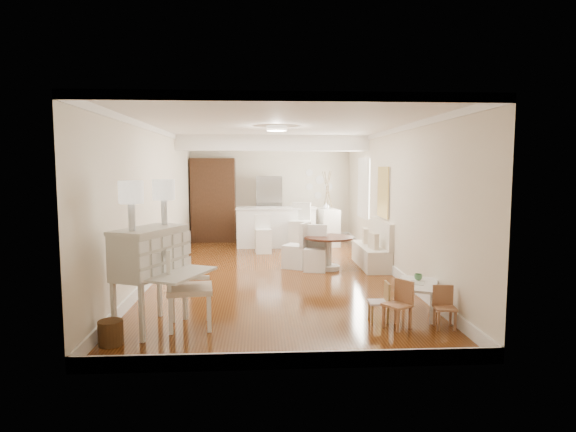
{
  "coord_description": "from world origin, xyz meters",
  "views": [
    {
      "loc": [
        -0.29,
        -9.24,
        2.07
      ],
      "look_at": [
        0.25,
        0.3,
        1.09
      ],
      "focal_mm": 30.0,
      "sensor_mm": 36.0,
      "label": 1
    }
  ],
  "objects": [
    {
      "name": "breakfast_counter",
      "position": [
        0.1,
        3.1,
        0.52
      ],
      "size": [
        2.05,
        0.65,
        1.03
      ],
      "primitive_type": "cube",
      "color": "white",
      "rests_on": "ground"
    },
    {
      "name": "bar_stool_left",
      "position": [
        -0.24,
        2.2,
        0.46
      ],
      "size": [
        0.4,
        0.4,
        0.93
      ],
      "primitive_type": "cube",
      "rotation": [
        0.0,
        0.0,
        0.09
      ],
      "color": "white",
      "rests_on": "ground"
    },
    {
      "name": "room",
      "position": [
        0.04,
        0.32,
        1.98
      ],
      "size": [
        9.0,
        9.04,
        2.82
      ],
      "color": "brown",
      "rests_on": "ground"
    },
    {
      "name": "banquette",
      "position": [
        1.99,
        0.5,
        0.49
      ],
      "size": [
        0.52,
        1.6,
        0.98
      ],
      "primitive_type": "cube",
      "color": "silver",
      "rests_on": "ground"
    },
    {
      "name": "wicker_basket",
      "position": [
        -2.05,
        -3.69,
        0.14
      ],
      "size": [
        0.31,
        0.31,
        0.29
      ],
      "primitive_type": "cylinder",
      "rotation": [
        0.0,
        0.0,
        0.07
      ],
      "color": "#54351A",
      "rests_on": "ground"
    },
    {
      "name": "bar_stool_right",
      "position": [
        0.68,
        2.62,
        0.58
      ],
      "size": [
        0.58,
        0.58,
        1.17
      ],
      "primitive_type": "cube",
      "rotation": [
        0.0,
        0.0,
        -0.29
      ],
      "color": "silver",
      "rests_on": "ground"
    },
    {
      "name": "pencil_cup",
      "position": [
        1.97,
        -2.55,
        0.49
      ],
      "size": [
        0.13,
        0.13,
        0.09
      ],
      "primitive_type": "imported",
      "rotation": [
        0.0,
        0.0,
        0.11
      ],
      "color": "#599961",
      "rests_on": "kids_table"
    },
    {
      "name": "sideboard",
      "position": [
        1.46,
        3.33,
        0.48
      ],
      "size": [
        0.57,
        1.06,
        0.96
      ],
      "primitive_type": "cube",
      "rotation": [
        0.0,
        0.0,
        0.13
      ],
      "color": "silver",
      "rests_on": "ground"
    },
    {
      "name": "slip_chair_near",
      "position": [
        0.79,
        0.17,
        0.45
      ],
      "size": [
        0.51,
        0.53,
        0.91
      ],
      "primitive_type": "cube",
      "rotation": [
        0.0,
        0.0,
        -0.22
      ],
      "color": "white",
      "rests_on": "ground"
    },
    {
      "name": "kids_chair_a",
      "position": [
        1.45,
        -3.31,
        0.31
      ],
      "size": [
        0.42,
        0.42,
        0.62
      ],
      "primitive_type": "cube",
      "rotation": [
        0.0,
        0.0,
        -0.99
      ],
      "color": "tan",
      "rests_on": "ground"
    },
    {
      "name": "branch_vase",
      "position": [
        1.43,
        3.3,
        1.05
      ],
      "size": [
        0.19,
        0.19,
        0.17
      ],
      "primitive_type": "imported",
      "rotation": [
        0.0,
        0.0,
        0.17
      ],
      "color": "silver",
      "rests_on": "sideboard"
    },
    {
      "name": "gustavian_armchair",
      "position": [
        -1.21,
        -3.12,
        0.53
      ],
      "size": [
        0.67,
        0.67,
        1.05
      ],
      "primitive_type": "cube",
      "rotation": [
        0.0,
        0.0,
        1.7
      ],
      "color": "white",
      "rests_on": "ground"
    },
    {
      "name": "dining_table",
      "position": [
        1.07,
        0.25,
        0.34
      ],
      "size": [
        1.19,
        1.19,
        0.67
      ],
      "primitive_type": "cylinder",
      "rotation": [
        0.0,
        0.0,
        -0.24
      ],
      "color": "#4A2417",
      "rests_on": "ground"
    },
    {
      "name": "fridge",
      "position": [
        0.3,
        4.15,
        0.9
      ],
      "size": [
        0.75,
        0.65,
        1.8
      ],
      "primitive_type": "imported",
      "color": "silver",
      "rests_on": "ground"
    },
    {
      "name": "pantry_cabinet",
      "position": [
        -1.6,
        4.18,
        1.15
      ],
      "size": [
        1.2,
        0.6,
        2.3
      ],
      "primitive_type": "cube",
      "color": "#381E11",
      "rests_on": "ground"
    },
    {
      "name": "kids_chair_c",
      "position": [
        2.06,
        -3.35,
        0.27
      ],
      "size": [
        0.29,
        0.29,
        0.55
      ],
      "primitive_type": "cube",
      "rotation": [
        0.0,
        0.0,
        -0.1
      ],
      "color": "#A06A48",
      "rests_on": "ground"
    },
    {
      "name": "slip_chair_far",
      "position": [
        0.43,
        0.47,
        0.47
      ],
      "size": [
        0.62,
        0.61,
        0.94
      ],
      "primitive_type": "cube",
      "rotation": [
        0.0,
        0.0,
        -2.05
      ],
      "color": "silver",
      "rests_on": "ground"
    },
    {
      "name": "kids_chair_b",
      "position": [
        1.27,
        -3.04,
        0.27
      ],
      "size": [
        0.27,
        0.27,
        0.55
      ],
      "primitive_type": "cube",
      "rotation": [
        0.0,
        0.0,
        -1.6
      ],
      "color": "#A5814B",
      "rests_on": "ground"
    },
    {
      "name": "secretary_bureau",
      "position": [
        -1.7,
        -3.14,
        0.65
      ],
      "size": [
        1.36,
        1.37,
        1.31
      ],
      "primitive_type": "cube",
      "rotation": [
        0.0,
        0.0,
        -0.42
      ],
      "color": "silver",
      "rests_on": "ground"
    },
    {
      "name": "kids_table",
      "position": [
        1.9,
        -2.72,
        0.22
      ],
      "size": [
        0.83,
        1.02,
        0.44
      ],
      "primitive_type": "cube",
      "rotation": [
        0.0,
        0.0,
        -0.4
      ],
      "color": "white",
      "rests_on": "ground"
    }
  ]
}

